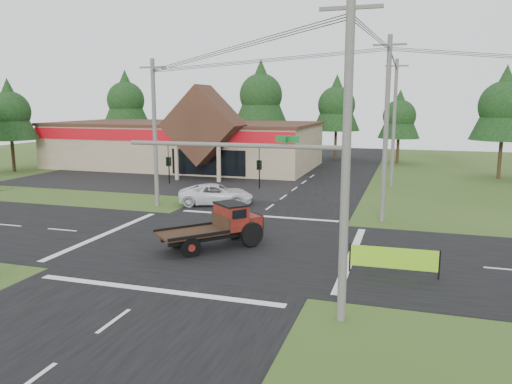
% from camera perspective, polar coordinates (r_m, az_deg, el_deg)
% --- Properties ---
extents(ground, '(120.00, 120.00, 0.00)m').
position_cam_1_polar(ground, '(26.89, -4.21, -5.98)').
color(ground, '#314C1B').
rests_on(ground, ground).
extents(road_ns, '(12.00, 120.00, 0.02)m').
position_cam_1_polar(road_ns, '(26.88, -4.21, -5.96)').
color(road_ns, black).
rests_on(road_ns, ground).
extents(road_ew, '(120.00, 12.00, 0.02)m').
position_cam_1_polar(road_ew, '(26.88, -4.21, -5.95)').
color(road_ew, black).
rests_on(road_ew, ground).
extents(parking_apron, '(28.00, 14.00, 0.02)m').
position_cam_1_polar(parking_apron, '(49.58, -11.28, 1.34)').
color(parking_apron, black).
rests_on(parking_apron, ground).
extents(cvs_building, '(30.40, 18.20, 9.19)m').
position_cam_1_polar(cvs_building, '(59.40, -7.96, 5.56)').
color(cvs_building, '#9C876A').
rests_on(cvs_building, ground).
extents(traffic_signal_mast, '(8.12, 0.24, 7.00)m').
position_cam_1_polar(traffic_signal_mast, '(17.19, 4.56, -0.06)').
color(traffic_signal_mast, '#595651').
rests_on(traffic_signal_mast, ground).
extents(utility_pole_nr, '(2.00, 0.30, 11.00)m').
position_cam_1_polar(utility_pole_nr, '(16.73, 10.26, 3.73)').
color(utility_pole_nr, '#595651').
rests_on(utility_pole_nr, ground).
extents(utility_pole_nw, '(2.00, 0.30, 10.50)m').
position_cam_1_polar(utility_pole_nw, '(36.55, -11.49, 6.72)').
color(utility_pole_nw, '#595651').
rests_on(utility_pole_nw, ground).
extents(utility_pole_ne, '(2.00, 0.30, 11.50)m').
position_cam_1_polar(utility_pole_ne, '(32.08, 14.64, 7.03)').
color(utility_pole_ne, '#595651').
rests_on(utility_pole_ne, ground).
extents(utility_pole_n, '(2.00, 0.30, 11.20)m').
position_cam_1_polar(utility_pole_n, '(46.07, 15.50, 7.67)').
color(utility_pole_n, '#595651').
rests_on(utility_pole_n, ground).
extents(tree_row_a, '(6.72, 6.72, 12.12)m').
position_cam_1_polar(tree_row_a, '(75.23, -14.67, 10.31)').
color(tree_row_a, '#332316').
rests_on(tree_row_a, ground).
extents(tree_row_b, '(5.60, 5.60, 10.10)m').
position_cam_1_polar(tree_row_b, '(72.31, -6.93, 9.51)').
color(tree_row_b, '#332316').
rests_on(tree_row_b, ground).
extents(tree_row_c, '(7.28, 7.28, 13.13)m').
position_cam_1_polar(tree_row_c, '(67.89, 0.56, 11.25)').
color(tree_row_c, '#332316').
rests_on(tree_row_c, ground).
extents(tree_row_d, '(6.16, 6.16, 11.11)m').
position_cam_1_polar(tree_row_d, '(66.69, 9.20, 9.98)').
color(tree_row_d, '#332316').
rests_on(tree_row_d, ground).
extents(tree_row_e, '(5.04, 5.04, 9.09)m').
position_cam_1_polar(tree_row_e, '(64.04, 16.08, 8.51)').
color(tree_row_e, '#332316').
rests_on(tree_row_e, ground).
extents(tree_side_w, '(5.60, 5.60, 10.10)m').
position_cam_1_polar(tree_side_w, '(60.50, -26.38, 8.42)').
color(tree_side_w, '#332316').
rests_on(tree_side_w, ground).
extents(tree_side_ne, '(6.16, 6.16, 11.11)m').
position_cam_1_polar(tree_side_ne, '(54.67, 26.54, 9.04)').
color(tree_side_ne, '#332316').
rests_on(tree_side_ne, ground).
extents(antique_flatbed_truck, '(5.28, 5.51, 2.31)m').
position_cam_1_polar(antique_flatbed_truck, '(25.94, -5.02, -3.94)').
color(antique_flatbed_truck, '#530B0F').
rests_on(antique_flatbed_truck, ground).
extents(roadside_banner, '(3.85, 0.22, 1.32)m').
position_cam_1_polar(roadside_banner, '(22.72, 15.45, -7.64)').
color(roadside_banner, '#7FCA1A').
rests_on(roadside_banner, ground).
extents(white_pickup, '(6.00, 4.21, 1.52)m').
position_cam_1_polar(white_pickup, '(37.11, -4.60, -0.26)').
color(white_pickup, white).
rests_on(white_pickup, ground).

